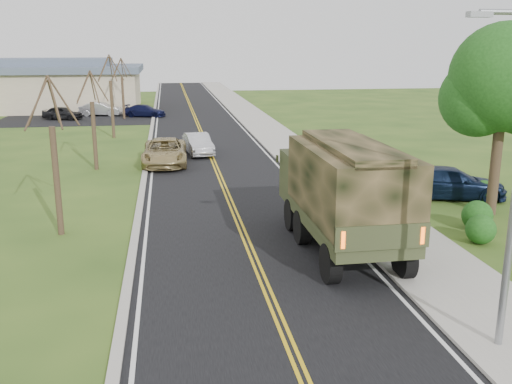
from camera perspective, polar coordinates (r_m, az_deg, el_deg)
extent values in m
plane|color=#2C4918|center=(14.18, 3.70, -15.75)|extent=(160.00, 160.00, 0.00)
cube|color=black|center=(52.50, -5.79, 6.64)|extent=(8.00, 120.00, 0.01)
cube|color=#9E998E|center=(52.87, -1.27, 6.83)|extent=(0.30, 120.00, 0.12)
cube|color=#9E998E|center=(53.13, 0.62, 6.86)|extent=(3.20, 120.00, 0.10)
cube|color=#9E998E|center=(52.44, -10.35, 6.52)|extent=(0.30, 120.00, 0.10)
cylinder|color=gray|center=(13.51, 24.14, 16.10)|extent=(1.40, 0.12, 0.12)
cube|color=gray|center=(13.15, 21.44, 16.21)|extent=(0.50, 0.22, 0.12)
cylinder|color=#38281C|center=(26.30, 22.89, 3.25)|extent=(0.44, 0.44, 5.04)
sphere|color=#194614|center=(25.92, 23.62, 10.48)|extent=(4.50, 4.50, 4.50)
sphere|color=#194614|center=(26.00, 21.33, 8.71)|extent=(3.24, 3.24, 3.24)
cylinder|color=#38281C|center=(22.91, -19.30, 0.98)|extent=(0.24, 0.24, 4.20)
cylinder|color=#38281C|center=(22.48, -18.68, 8.63)|extent=(1.01, 0.33, 1.90)
cylinder|color=#38281C|center=(23.04, -19.57, 8.49)|extent=(0.13, 1.29, 1.74)
cylinder|color=#38281C|center=(22.70, -21.02, 8.48)|extent=(0.98, 0.43, 1.90)
cylinder|color=#38281C|center=(22.06, -21.16, 8.12)|extent=(0.79, 1.05, 1.77)
cylinder|color=#38281C|center=(21.99, -19.45, 8.45)|extent=(0.58, 0.90, 1.90)
cylinder|color=#38281C|center=(34.59, -15.86, 5.40)|extent=(0.24, 0.24, 3.96)
cylinder|color=#38281C|center=(34.35, -15.42, 10.17)|extent=(0.96, 0.32, 1.79)
cylinder|color=#38281C|center=(34.86, -16.02, 10.06)|extent=(0.12, 1.22, 1.65)
cylinder|color=#38281C|center=(34.51, -16.89, 10.08)|extent=(0.93, 0.41, 1.79)
cylinder|color=#38281C|center=(33.89, -16.90, 9.89)|extent=(0.75, 0.99, 1.67)
cylinder|color=#38281C|center=(33.87, -15.84, 10.08)|extent=(0.55, 0.85, 1.80)
cylinder|color=#38281C|center=(46.40, -14.18, 8.00)|extent=(0.24, 0.24, 4.44)
cylinder|color=#38281C|center=(46.26, -13.78, 11.99)|extent=(1.07, 0.35, 2.00)
cylinder|color=#38281C|center=(46.82, -14.31, 11.89)|extent=(0.13, 1.36, 1.84)
cylinder|color=#38281C|center=(46.40, -15.02, 11.92)|extent=(1.03, 0.46, 2.00)
cylinder|color=#38281C|center=(45.71, -15.00, 11.79)|extent=(0.83, 1.10, 1.87)
cylinder|color=#38281C|center=(45.71, -14.12, 11.95)|extent=(0.61, 0.95, 2.01)
cylinder|color=#38281C|center=(58.32, -13.15, 9.14)|extent=(0.24, 0.24, 4.08)
cylinder|color=#38281C|center=(58.23, -12.85, 12.05)|extent=(0.99, 0.33, 1.84)
cylinder|color=#38281C|center=(58.73, -13.24, 11.97)|extent=(0.13, 1.25, 1.69)
cylinder|color=#38281C|center=(58.34, -13.75, 12.00)|extent=(0.95, 0.42, 1.85)
cylinder|color=#38281C|center=(57.70, -13.73, 11.91)|extent=(0.77, 1.02, 1.72)
cylinder|color=#38281C|center=(57.72, -13.08, 12.02)|extent=(0.57, 0.88, 1.85)
cube|color=tan|center=(69.41, -20.10, 9.50)|extent=(20.00, 12.00, 4.20)
cube|color=#475466|center=(69.27, -20.28, 11.47)|extent=(21.00, 13.00, 0.70)
cube|color=#475466|center=(69.25, -20.33, 12.05)|extent=(14.00, 8.00, 0.90)
cube|color=black|center=(58.83, -15.97, 7.01)|extent=(18.00, 10.00, 0.02)
cylinder|color=black|center=(17.77, 7.47, -7.11)|extent=(0.41, 1.26, 1.26)
cylinder|color=black|center=(18.58, 14.62, -6.49)|extent=(0.41, 1.26, 1.26)
cylinder|color=black|center=(21.08, 4.61, -3.52)|extent=(0.41, 1.26, 1.26)
cylinder|color=black|center=(21.77, 10.76, -3.15)|extent=(0.41, 1.26, 1.26)
cylinder|color=black|center=(22.57, 3.64, -2.28)|extent=(0.41, 1.26, 1.26)
cylinder|color=black|center=(23.21, 9.42, -1.97)|extent=(0.41, 1.26, 1.26)
cube|color=#363D21|center=(20.61, 8.35, -2.40)|extent=(2.83, 8.03, 0.40)
cube|color=#363D21|center=(23.06, 6.25, 1.99)|extent=(2.77, 2.20, 1.60)
cube|color=black|center=(23.98, 5.61, 3.05)|extent=(2.51, 0.12, 0.80)
cube|color=#363D21|center=(19.64, 9.23, -2.41)|extent=(2.92, 6.09, 0.17)
cube|color=black|center=(19.33, 9.37, 0.99)|extent=(2.92, 6.09, 2.28)
cube|color=black|center=(19.09, 9.52, 4.50)|extent=(1.89, 6.07, 0.29)
cube|color=#363D21|center=(16.86, 12.52, -4.42)|extent=(2.86, 0.17, 0.74)
cube|color=#FF590C|center=(16.40, 8.70, -4.78)|extent=(0.11, 0.05, 0.51)
cube|color=#FF590C|center=(17.27, 16.32, -4.20)|extent=(0.11, 0.05, 0.51)
imported|color=tan|center=(35.32, -9.12, 3.98)|extent=(2.76, 5.73, 1.57)
imported|color=silver|center=(38.41, -5.82, 4.79)|extent=(2.04, 4.38, 1.39)
imported|color=#0D1932|center=(28.75, 18.89, 0.87)|extent=(5.46, 3.28, 1.48)
imported|color=black|center=(59.26, -18.80, 7.48)|extent=(4.14, 2.75, 1.31)
imported|color=#B5B5BA|center=(61.40, -15.28, 8.00)|extent=(4.44, 2.23, 1.40)
imported|color=black|center=(59.57, -11.05, 7.97)|extent=(4.55, 2.93, 1.23)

